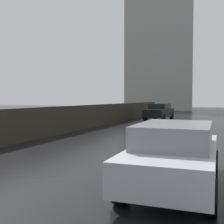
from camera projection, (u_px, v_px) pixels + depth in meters
name	position (u px, v px, depth m)	size (l,w,h in m)	color
ground	(6.00, 196.00, 5.65)	(120.00, 120.00, 0.00)	black
car_black_near_kerb	(159.00, 111.00, 25.25)	(1.99, 4.30, 1.45)	black
car_silver_far_ahead	(175.00, 153.00, 6.23)	(1.86, 4.24, 1.38)	#B2B5BA
distant_tower	(159.00, 28.00, 50.03)	(12.38, 12.69, 32.38)	#9E9993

